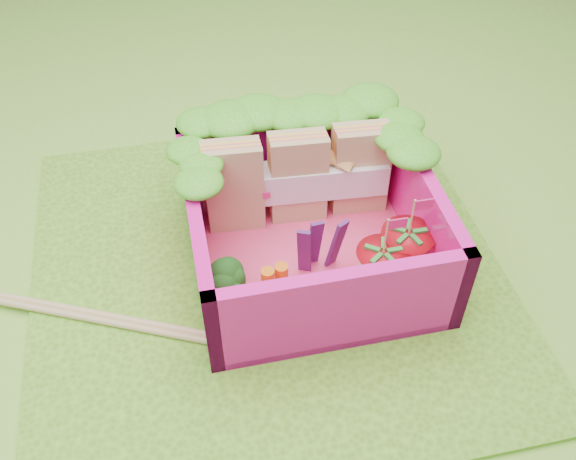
% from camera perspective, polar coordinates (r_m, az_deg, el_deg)
% --- Properties ---
extents(ground, '(14.00, 14.00, 0.00)m').
position_cam_1_polar(ground, '(3.66, -1.85, -3.69)').
color(ground, '#83C136').
rests_on(ground, ground).
extents(placemat, '(2.60, 2.60, 0.03)m').
position_cam_1_polar(placemat, '(3.65, -1.85, -3.54)').
color(placemat, '#589221').
rests_on(placemat, ground).
extents(bento_floor, '(1.30, 1.30, 0.05)m').
position_cam_1_polar(bento_floor, '(3.68, 1.93, -2.18)').
color(bento_floor, '#F43E72').
rests_on(bento_floor, placemat).
extents(bento_box, '(1.30, 1.30, 0.55)m').
position_cam_1_polar(bento_box, '(3.50, 2.03, 0.60)').
color(bento_box, '#F91497').
rests_on(bento_box, placemat).
extents(lettuce_ruffle, '(1.43, 0.77, 0.11)m').
position_cam_1_polar(lettuce_ruffle, '(3.62, 0.47, 9.27)').
color(lettuce_ruffle, '#2C911A').
rests_on(lettuce_ruffle, bento_box).
extents(sandwich_stack, '(1.07, 0.24, 0.57)m').
position_cam_1_polar(sandwich_stack, '(3.69, 0.97, 4.67)').
color(sandwich_stack, tan).
rests_on(sandwich_stack, bento_floor).
extents(broccoli, '(0.31, 0.31, 0.24)m').
position_cam_1_polar(broccoli, '(3.30, -5.03, -4.57)').
color(broccoli, '#5FA650').
rests_on(broccoli, bento_floor).
extents(carrot_sticks, '(0.15, 0.10, 0.28)m').
position_cam_1_polar(carrot_sticks, '(3.31, -1.20, -5.01)').
color(carrot_sticks, orange).
rests_on(carrot_sticks, bento_floor).
extents(purple_wedges, '(0.25, 0.08, 0.38)m').
position_cam_1_polar(purple_wedges, '(3.43, 2.73, -1.43)').
color(purple_wedges, '#471B5E').
rests_on(purple_wedges, bento_floor).
extents(strawberry_left, '(0.28, 0.28, 0.52)m').
position_cam_1_polar(strawberry_left, '(3.40, 8.24, -3.57)').
color(strawberry_left, red).
rests_on(strawberry_left, bento_floor).
extents(strawberry_right, '(0.29, 0.29, 0.53)m').
position_cam_1_polar(strawberry_right, '(3.51, 10.39, -1.94)').
color(strawberry_right, red).
rests_on(strawberry_right, bento_floor).
extents(snap_peas, '(0.60, 0.56, 0.05)m').
position_cam_1_polar(snap_peas, '(3.59, 8.89, -3.12)').
color(snap_peas, '#5EA132').
rests_on(snap_peas, bento_floor).
extents(chopsticks, '(2.03, 0.96, 0.04)m').
position_cam_1_polar(chopsticks, '(3.59, -18.18, -7.03)').
color(chopsticks, tan).
rests_on(chopsticks, placemat).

